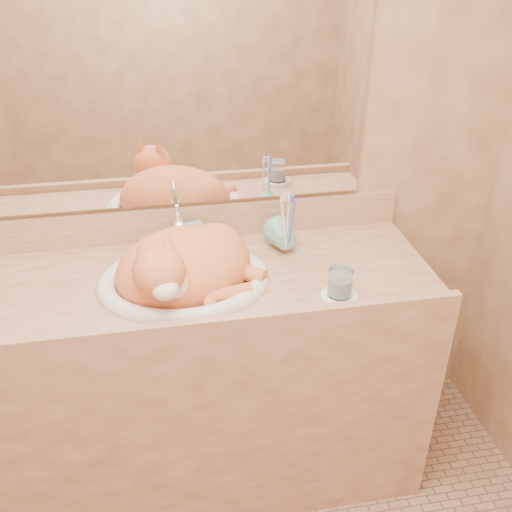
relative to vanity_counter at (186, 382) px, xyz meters
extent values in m
cube|color=#8C6040|center=(0.00, 0.28, 0.82)|extent=(2.40, 0.02, 2.50)
cube|color=white|center=(0.00, 0.26, 0.97)|extent=(1.30, 0.02, 0.80)
imported|color=#6BAB96|center=(0.09, 0.09, 0.52)|extent=(0.11, 0.11, 0.19)
imported|color=#6BAB96|center=(0.36, 0.08, 0.47)|extent=(0.12, 0.12, 0.10)
cylinder|color=white|center=(0.46, -0.18, 0.43)|extent=(0.11, 0.11, 0.01)
cylinder|color=white|center=(0.46, -0.18, 0.48)|extent=(0.07, 0.07, 0.08)
camera|label=1|loc=(-0.02, -1.50, 1.38)|focal=40.00mm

